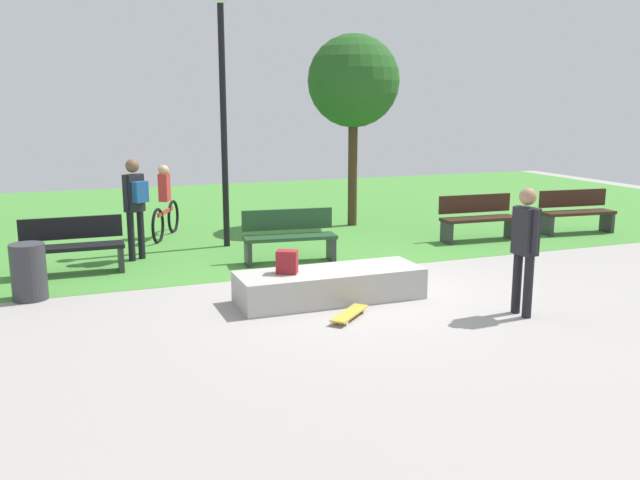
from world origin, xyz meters
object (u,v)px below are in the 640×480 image
at_px(skater_performing_trick, 525,242).
at_px(park_bench_near_lamppost, 289,235).
at_px(concrete_ledge, 330,285).
at_px(skateboard_by_ledge, 350,314).
at_px(pedestrian_with_backpack, 135,200).
at_px(park_bench_center_lawn, 72,245).
at_px(backpack_on_ledge, 287,262).
at_px(tree_tall_oak, 353,82).
at_px(cyclist_on_bicycle, 165,207).
at_px(lamp_post, 223,96).
at_px(park_bench_far_right, 478,217).
at_px(park_bench_near_path, 576,211).
at_px(trash_bin, 29,272).

relative_size(skater_performing_trick, park_bench_near_lamppost, 1.02).
distance_m(concrete_ledge, skateboard_by_ledge, 0.88).
relative_size(skater_performing_trick, pedestrian_with_backpack, 0.94).
relative_size(park_bench_center_lawn, pedestrian_with_backpack, 0.90).
xyz_separation_m(backpack_on_ledge, skateboard_by_ledge, (0.55, -0.90, -0.53)).
height_order(concrete_ledge, skateboard_by_ledge, concrete_ledge).
distance_m(tree_tall_oak, cyclist_on_bicycle, 4.85).
height_order(skater_performing_trick, skateboard_by_ledge, skater_performing_trick).
bearing_deg(lamp_post, tree_tall_oak, 21.03).
height_order(park_bench_center_lawn, cyclist_on_bicycle, cyclist_on_bicycle).
distance_m(tree_tall_oak, lamp_post, 3.42).
distance_m(park_bench_far_right, lamp_post, 5.54).
bearing_deg(park_bench_far_right, skater_performing_trick, -117.22).
relative_size(backpack_on_ledge, park_bench_far_right, 0.20).
xyz_separation_m(park_bench_near_lamppost, park_bench_near_path, (6.53, 0.36, 0.00)).
xyz_separation_m(skater_performing_trick, park_bench_far_right, (2.25, 4.37, -0.50)).
relative_size(tree_tall_oak, trash_bin, 5.23).
distance_m(concrete_ledge, park_bench_far_right, 5.19).
bearing_deg(lamp_post, skateboard_by_ledge, -84.79).
bearing_deg(trash_bin, park_bench_far_right, 8.94).
bearing_deg(park_bench_far_right, cyclist_on_bicycle, 156.03).
bearing_deg(cyclist_on_bicycle, pedestrian_with_backpack, -111.86).
bearing_deg(park_bench_center_lawn, park_bench_near_path, -0.63).
bearing_deg(park_bench_center_lawn, concrete_ledge, -40.73).
height_order(park_bench_near_lamppost, trash_bin, park_bench_near_lamppost).
xyz_separation_m(skateboard_by_ledge, park_bench_center_lawn, (-3.27, 3.73, 0.42)).
bearing_deg(park_bench_far_right, trash_bin, -171.06).
xyz_separation_m(backpack_on_ledge, park_bench_far_right, (4.95, 2.80, -0.11)).
bearing_deg(backpack_on_ledge, park_bench_near_lamppost, 99.38).
xyz_separation_m(skateboard_by_ledge, trash_bin, (-3.88, 2.40, 0.34)).
xyz_separation_m(skater_performing_trick, pedestrian_with_backpack, (-4.34, 5.03, 0.10)).
bearing_deg(backpack_on_ledge, pedestrian_with_backpack, 143.81).
xyz_separation_m(concrete_ledge, tree_tall_oak, (2.66, 5.31, 2.95)).
bearing_deg(skater_performing_trick, pedestrian_with_backpack, 130.83).
xyz_separation_m(backpack_on_ledge, trash_bin, (-3.33, 1.50, -0.19)).
bearing_deg(tree_tall_oak, skater_performing_trick, -94.78).
distance_m(concrete_ledge, tree_tall_oak, 6.63).
bearing_deg(park_bench_near_path, tree_tall_oak, 147.94).
xyz_separation_m(park_bench_far_right, park_bench_center_lawn, (-7.67, 0.03, 0.00)).
distance_m(backpack_on_ledge, park_bench_far_right, 5.69).
relative_size(park_bench_near_lamppost, tree_tall_oak, 0.39).
xyz_separation_m(skateboard_by_ledge, park_bench_near_path, (6.79, 3.62, 0.42)).
bearing_deg(trash_bin, park_bench_near_lamppost, 11.81).
bearing_deg(skater_performing_trick, lamp_post, 114.86).
xyz_separation_m(backpack_on_ledge, lamp_post, (0.10, 4.05, 2.25)).
distance_m(park_bench_far_right, park_bench_near_path, 2.39).
relative_size(park_bench_near_lamppost, cyclist_on_bicycle, 0.98).
xyz_separation_m(skater_performing_trick, park_bench_center_lawn, (-5.42, 4.41, -0.50)).
bearing_deg(park_bench_near_path, cyclist_on_bicycle, 162.01).
bearing_deg(park_bench_far_right, park_bench_center_lawn, 179.76).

